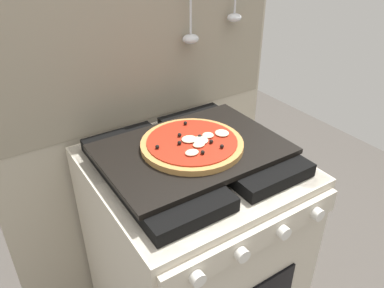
% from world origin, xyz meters
% --- Properties ---
extents(kitchen_backsplash, '(1.10, 0.09, 1.55)m').
position_xyz_m(kitchen_backsplash, '(0.00, 0.33, 0.79)').
color(kitchen_backsplash, '#B2A893').
rests_on(kitchen_backsplash, ground_plane).
extents(stove, '(0.60, 0.64, 0.90)m').
position_xyz_m(stove, '(-0.00, -0.00, 0.45)').
color(stove, beige).
rests_on(stove, ground_plane).
extents(baking_tray, '(0.54, 0.38, 0.02)m').
position_xyz_m(baking_tray, '(0.00, 0.00, 0.91)').
color(baking_tray, black).
rests_on(baking_tray, stove).
extents(pizza_left, '(0.31, 0.31, 0.03)m').
position_xyz_m(pizza_left, '(-0.00, 0.00, 0.93)').
color(pizza_left, '#C18947').
rests_on(pizza_left, baking_tray).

